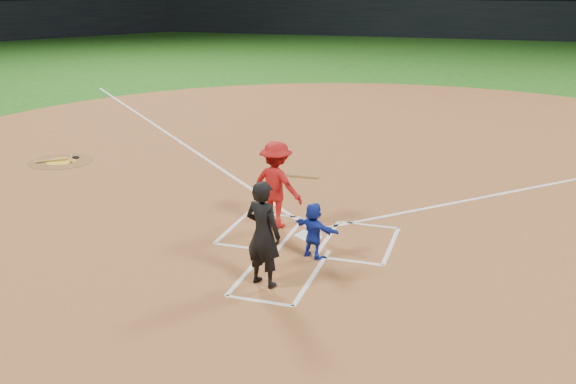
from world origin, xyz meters
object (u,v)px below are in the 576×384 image
(batter_at_plate, at_px, (276,185))
(on_deck_circle, at_px, (61,161))
(catcher, at_px, (314,230))
(umpire, at_px, (263,234))
(home_plate, at_px, (309,235))

(batter_at_plate, bearing_deg, on_deck_circle, 158.53)
(on_deck_circle, distance_m, batter_at_plate, 7.76)
(catcher, bearing_deg, on_deck_circle, -2.80)
(catcher, xyz_separation_m, umpire, (-0.48, -1.28, 0.37))
(on_deck_circle, height_order, catcher, catcher)
(on_deck_circle, relative_size, catcher, 1.67)
(on_deck_circle, relative_size, batter_at_plate, 0.98)
(home_plate, height_order, catcher, catcher)
(on_deck_circle, xyz_separation_m, umpire, (7.81, -5.34, 0.87))
(on_deck_circle, distance_m, umpire, 9.50)
(catcher, relative_size, batter_at_plate, 0.59)
(on_deck_circle, height_order, umpire, umpire)
(home_plate, distance_m, catcher, 1.12)
(on_deck_circle, bearing_deg, batter_at_plate, -21.47)
(home_plate, xyz_separation_m, umpire, (-0.13, -2.22, 0.87))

